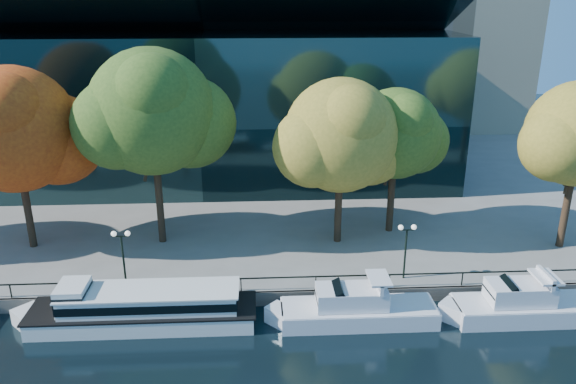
{
  "coord_description": "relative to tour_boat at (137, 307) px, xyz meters",
  "views": [
    {
      "loc": [
        1.34,
        -29.82,
        20.09
      ],
      "look_at": [
        3.39,
        8.0,
        6.27
      ],
      "focal_mm": 35.0,
      "sensor_mm": 36.0,
      "label": 1
    }
  ],
  "objects": [
    {
      "name": "ground",
      "position": [
        6.48,
        -1.28,
        -1.25
      ],
      "size": [
        160.0,
        160.0,
        0.0
      ],
      "primitive_type": "plane",
      "color": "black",
      "rests_on": "ground"
    },
    {
      "name": "promenade",
      "position": [
        6.48,
        35.1,
        -0.75
      ],
      "size": [
        90.0,
        67.08,
        1.0
      ],
      "color": "slate",
      "rests_on": "ground"
    },
    {
      "name": "railing",
      "position": [
        6.48,
        1.97,
        0.69
      ],
      "size": [
        88.2,
        0.08,
        0.99
      ],
      "color": "black",
      "rests_on": "promenade"
    },
    {
      "name": "convention_building",
      "position": [
        2.48,
        30.51,
        7.26
      ],
      "size": [
        50.0,
        24.57,
        21.43
      ],
      "color": "black",
      "rests_on": "ground"
    },
    {
      "name": "tour_boat",
      "position": [
        0.0,
        0.0,
        0.0
      ],
      "size": [
        15.45,
        3.45,
        2.93
      ],
      "color": "silver",
      "rests_on": "ground"
    },
    {
      "name": "cruiser_near",
      "position": [
        13.53,
        -0.51,
        -0.26
      ],
      "size": [
        10.92,
        2.81,
        3.16
      ],
      "color": "silver",
      "rests_on": "ground"
    },
    {
      "name": "cruiser_far",
      "position": [
        24.21,
        -0.74,
        -0.2
      ],
      "size": [
        10.06,
        2.79,
        3.28
      ],
      "color": "silver",
      "rests_on": "ground"
    },
    {
      "name": "tree_1",
      "position": [
        -9.78,
        9.81,
        8.93
      ],
      "size": [
        11.59,
        9.5,
        14.01
      ],
      "color": "black",
      "rests_on": "promenade"
    },
    {
      "name": "tree_2",
      "position": [
        0.21,
        10.18,
        10.04
      ],
      "size": [
        11.79,
        9.67,
        15.21
      ],
      "color": "black",
      "rests_on": "promenade"
    },
    {
      "name": "tree_3",
      "position": [
        14.16,
        9.51,
        8.25
      ],
      "size": [
        10.78,
        8.84,
        12.99
      ],
      "color": "black",
      "rests_on": "promenade"
    },
    {
      "name": "tree_4",
      "position": [
        18.73,
        11.33,
        7.9
      ],
      "size": [
        8.96,
        7.35,
        11.89
      ],
      "color": "black",
      "rests_on": "promenade"
    },
    {
      "name": "lamp_1",
      "position": [
        -1.38,
        3.22,
        2.73
      ],
      "size": [
        1.26,
        0.36,
        4.03
      ],
      "color": "black",
      "rests_on": "promenade"
    },
    {
      "name": "lamp_2",
      "position": [
        17.77,
        3.22,
        2.73
      ],
      "size": [
        1.26,
        0.36,
        4.03
      ],
      "color": "black",
      "rests_on": "promenade"
    }
  ]
}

